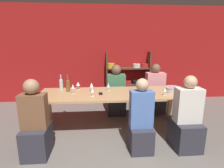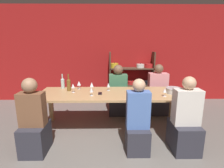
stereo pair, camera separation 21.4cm
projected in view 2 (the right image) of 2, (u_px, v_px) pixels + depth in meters
wall_back_red at (110, 55)px, 5.03m from camera, size 8.80×0.06×2.70m
shelf_unit at (131, 82)px, 5.03m from camera, size 1.25×0.30×1.43m
dining_table at (112, 96)px, 3.39m from camera, size 2.82×0.93×0.74m
mixing_bowl at (174, 90)px, 3.34m from camera, size 0.30×0.30×0.10m
wine_bottle_green at (69, 84)px, 3.48m from camera, size 0.08×0.08×0.34m
wine_bottle_dark at (63, 83)px, 3.67m from camera, size 0.08×0.08×0.31m
wine_glass_white_a at (91, 90)px, 3.16m from camera, size 0.06×0.06×0.16m
wine_glass_white_b at (79, 84)px, 3.63m from camera, size 0.08×0.08×0.16m
wine_glass_red_a at (165, 91)px, 3.13m from camera, size 0.07×0.07×0.15m
wine_glass_red_b at (73, 86)px, 3.36m from camera, size 0.07×0.07×0.18m
wine_glass_empty_a at (108, 85)px, 3.50m from camera, size 0.07×0.07×0.16m
wine_glass_empty_b at (92, 85)px, 3.46m from camera, size 0.08×0.08×0.18m
cell_phone at (100, 93)px, 3.31m from camera, size 0.07×0.15×0.01m
person_near_a at (138, 125)px, 2.72m from camera, size 0.35×0.44×1.17m
person_far_a at (118, 96)px, 4.22m from camera, size 0.43×0.53×1.19m
person_near_b at (185, 124)px, 2.73m from camera, size 0.40×0.50×1.20m
person_far_b at (157, 95)px, 4.27m from camera, size 0.45×0.56×1.19m
person_near_c at (34, 126)px, 2.67m from camera, size 0.37×0.46×1.19m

